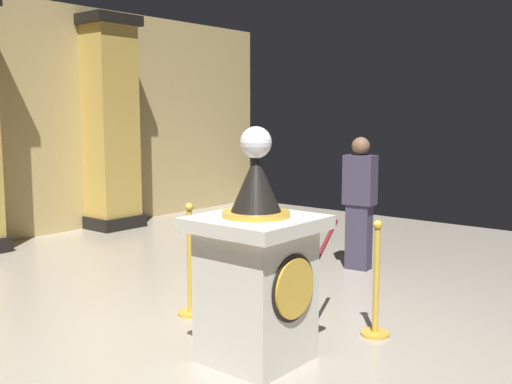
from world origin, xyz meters
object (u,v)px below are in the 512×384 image
at_px(stanchion_near, 376,296).
at_px(stanchion_far, 190,276).
at_px(pedestal_clock, 257,272).
at_px(bystander_guest, 360,200).

height_order(stanchion_near, stanchion_far, stanchion_far).
xyz_separation_m(pedestal_clock, bystander_guest, (2.85, 0.77, 0.15)).
relative_size(pedestal_clock, stanchion_near, 1.79).
distance_m(stanchion_far, bystander_guest, 2.52).
relative_size(stanchion_near, bystander_guest, 0.62).
relative_size(stanchion_far, bystander_guest, 0.67).
xyz_separation_m(stanchion_far, bystander_guest, (2.46, -0.35, 0.46)).
height_order(stanchion_near, bystander_guest, bystander_guest).
bearing_deg(stanchion_far, stanchion_near, -68.49).
bearing_deg(bystander_guest, stanchion_near, -146.36).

